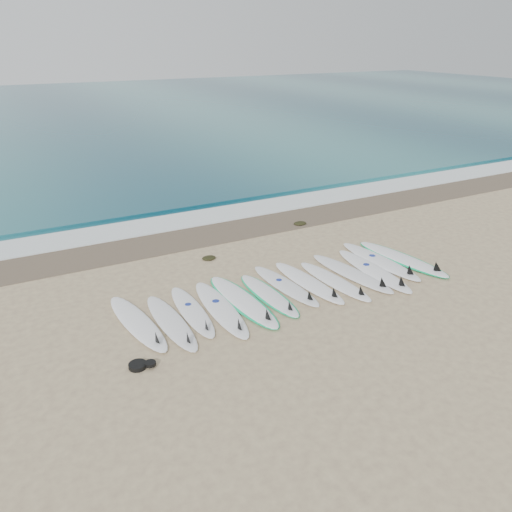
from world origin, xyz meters
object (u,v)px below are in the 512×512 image
leash_coil (141,365)px  surfboard_6 (287,286)px  surfboard_12 (403,259)px  surfboard_0 (138,323)px

leash_coil → surfboard_6: bearing=20.1°
leash_coil → surfboard_12: bearing=10.2°
surfboard_0 → surfboard_6: surfboard_0 is taller
surfboard_0 → leash_coil: surfboard_0 is taller
surfboard_12 → leash_coil: surfboard_12 is taller
surfboard_0 → surfboard_12: size_ratio=0.91×
surfboard_6 → leash_coil: bearing=-165.4°
surfboard_6 → surfboard_12: 3.45m
leash_coil → surfboard_0: bearing=75.9°
surfboard_12 → leash_coil: bearing=-178.2°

